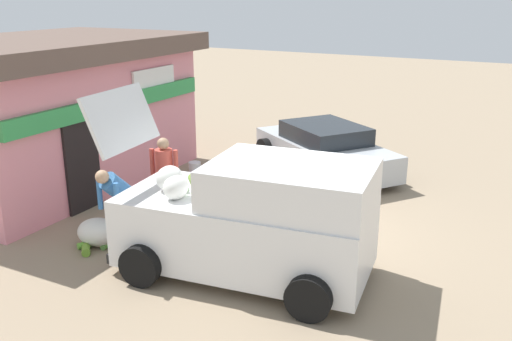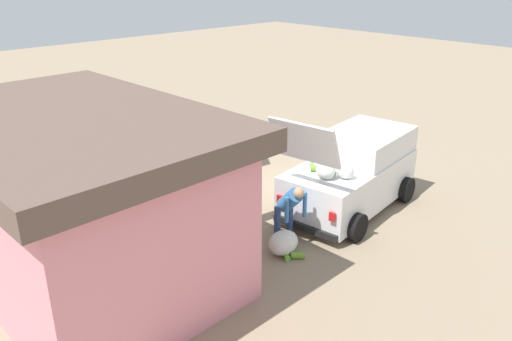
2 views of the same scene
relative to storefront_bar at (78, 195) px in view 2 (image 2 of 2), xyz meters
name	(u,v)px [view 2 (image 2 of 2)]	position (x,y,z in m)	size (l,w,h in m)	color
ground_plane	(291,187)	(0.05, -6.11, -1.72)	(60.00, 60.00, 0.00)	gray
storefront_bar	(78,195)	(0.00, 0.00, 0.00)	(6.85, 4.56, 3.34)	pink
delivery_van	(353,172)	(-1.84, -6.34, -0.78)	(2.58, 4.49, 2.82)	white
parked_sedan	(191,143)	(3.62, -5.34, -1.12)	(3.76, 4.32, 1.22)	#B2B7BC
vendor_standing	(247,187)	(-0.71, -3.75, -0.75)	(0.43, 0.55, 1.67)	#4C4C51
customer_bending	(289,207)	(-2.03, -3.79, -0.81)	(0.77, 0.61, 1.48)	navy
unloaded_banana_pile	(284,243)	(-2.24, -3.43, -1.49)	(0.90, 0.91, 0.50)	silver
paint_bucket	(151,197)	(1.83, -2.68, -1.54)	(0.30, 0.30, 0.36)	silver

